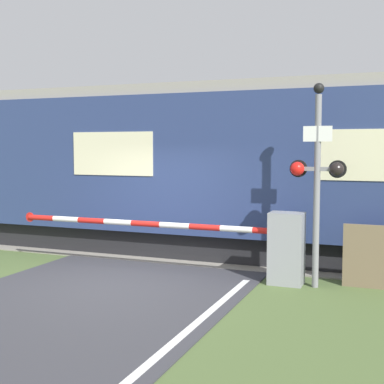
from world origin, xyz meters
name	(u,v)px	position (x,y,z in m)	size (l,w,h in m)	color
ground_plane	(122,284)	(0.00, 0.00, 0.00)	(80.00, 80.00, 0.00)	#4C6033
track_bed	(191,249)	(0.00, 3.32, 0.02)	(36.00, 3.20, 0.13)	gray
train	(142,168)	(-1.27, 3.32, 1.93)	(19.46, 2.80, 3.77)	black
crossing_barrier	(261,244)	(2.25, 1.08, 0.69)	(5.93, 0.44, 1.28)	gray
signal_post	(317,173)	(3.23, 1.04, 1.99)	(0.96, 0.26, 3.51)	gray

